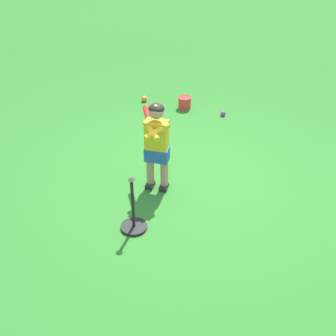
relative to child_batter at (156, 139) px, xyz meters
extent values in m
plane|color=#2D7528|center=(-0.43, 0.04, -0.65)|extent=(40.00, 40.00, 0.00)
cube|color=#232328|center=(-0.06, 0.08, -0.63)|extent=(0.16, 0.17, 0.05)
cylinder|color=tan|center=(-0.07, 0.06, -0.44)|extent=(0.09, 0.09, 0.34)
cube|color=#232328|center=(0.07, -0.03, -0.63)|extent=(0.16, 0.17, 0.05)
cylinder|color=tan|center=(0.06, -0.05, -0.44)|extent=(0.09, 0.09, 0.34)
cube|color=#2856A8|center=(0.00, 0.01, -0.19)|extent=(0.30, 0.29, 0.16)
cube|color=yellow|center=(0.00, 0.01, 0.06)|extent=(0.29, 0.27, 0.34)
sphere|color=tan|center=(0.00, 0.01, 0.34)|extent=(0.17, 0.17, 0.17)
ellipsoid|color=black|center=(-0.01, 0.00, 0.37)|extent=(0.24, 0.24, 0.11)
sphere|color=red|center=(0.08, 0.12, 0.15)|extent=(0.04, 0.04, 0.04)
cylinder|color=black|center=(0.06, 0.03, 0.16)|extent=(0.06, 0.14, 0.05)
cylinder|color=red|center=(0.01, -0.20, 0.20)|extent=(0.15, 0.35, 0.11)
sphere|color=red|center=(-0.03, -0.37, 0.22)|extent=(0.07, 0.07, 0.07)
cylinder|color=yellow|center=(0.03, 0.11, 0.16)|extent=(0.31, 0.10, 0.14)
cylinder|color=yellow|center=(0.09, 0.07, 0.16)|extent=(0.09, 0.31, 0.14)
sphere|color=purple|center=(-1.69, -1.29, -0.61)|extent=(0.08, 0.08, 0.08)
sphere|color=orange|center=(-0.77, -2.29, -0.60)|extent=(0.10, 0.10, 0.10)
cylinder|color=black|center=(0.52, 0.58, -0.64)|extent=(0.28, 0.28, 0.03)
cylinder|color=black|center=(0.52, 0.58, -0.35)|extent=(0.03, 0.03, 0.55)
cone|color=black|center=(0.52, 0.58, -0.05)|extent=(0.07, 0.07, 0.04)
cylinder|color=red|center=(-1.27, -1.79, -0.56)|extent=(0.20, 0.20, 0.18)
torus|color=red|center=(-1.27, -1.79, -0.47)|extent=(0.22, 0.22, 0.02)
camera|label=1|loc=(1.64, 3.86, 2.41)|focal=46.31mm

